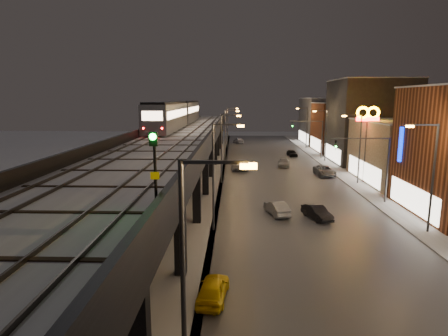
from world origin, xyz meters
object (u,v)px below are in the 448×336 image
object	(u,v)px
car_near_white	(277,208)
car_mid_silver	(242,165)
car_onc_red	(292,153)
car_onc_white	(284,163)
subway_train	(178,113)
car_far_white	(238,141)
rail_signal	(154,154)
car_onc_silver	(317,213)
car_taxi	(213,290)
car_onc_dark	(325,171)

from	to	relation	value
car_near_white	car_mid_silver	world-z (taller)	car_mid_silver
car_mid_silver	car_onc_red	distance (m)	16.96
car_onc_white	subway_train	bearing A→B (deg)	178.79
car_far_white	car_onc_white	world-z (taller)	car_far_white
rail_signal	car_near_white	world-z (taller)	rail_signal
subway_train	car_mid_silver	bearing A→B (deg)	-26.39
rail_signal	car_onc_silver	distance (m)	23.06
car_onc_white	car_mid_silver	bearing A→B (deg)	-151.85
car_taxi	car_onc_silver	bearing A→B (deg)	-115.18
rail_signal	car_far_white	world-z (taller)	rail_signal
subway_train	car_near_white	bearing A→B (deg)	-64.54
car_far_white	car_onc_red	distance (m)	23.23
subway_train	car_onc_silver	bearing A→B (deg)	-60.10
car_far_white	car_onc_silver	xyz separation A→B (m)	(6.73, -59.16, -0.10)
subway_train	rail_signal	xyz separation A→B (m)	(6.40, -48.47, 0.22)
car_mid_silver	car_onc_dark	bearing A→B (deg)	167.46
rail_signal	car_onc_red	xyz separation A→B (m)	(14.11, 56.99, -8.16)
subway_train	car_far_white	distance (m)	32.16
car_taxi	car_onc_silver	size ratio (longest dim) A/B	0.96
car_onc_dark	car_near_white	bearing A→B (deg)	-118.53
subway_train	car_onc_white	size ratio (longest dim) A/B	9.04
car_mid_silver	car_onc_white	bearing A→B (deg)	-150.52
rail_signal	car_far_white	xyz separation A→B (m)	(3.98, 77.89, -8.04)
car_taxi	car_far_white	distance (m)	73.45
car_mid_silver	car_onc_red	xyz separation A→B (m)	(9.88, 13.79, -0.14)
car_onc_white	car_onc_red	xyz separation A→B (m)	(2.99, 11.18, -0.02)
rail_signal	car_onc_red	distance (m)	59.27
car_near_white	car_onc_red	bearing A→B (deg)	-115.55
subway_train	car_onc_white	world-z (taller)	subway_train
subway_train	car_far_white	xyz separation A→B (m)	(10.38, 29.42, -7.82)
car_far_white	car_onc_red	world-z (taller)	car_far_white
rail_signal	car_far_white	distance (m)	78.41
car_onc_silver	car_onc_white	distance (m)	27.07
car_near_white	car_mid_silver	bearing A→B (deg)	-97.72
car_far_white	car_onc_dark	size ratio (longest dim) A/B	0.85
rail_signal	car_mid_silver	distance (m)	44.14
car_taxi	rail_signal	bearing A→B (deg)	72.09
rail_signal	car_onc_red	world-z (taller)	rail_signal
car_taxi	car_onc_red	bearing A→B (deg)	-96.78
rail_signal	car_onc_silver	xyz separation A→B (m)	(10.70, 18.74, -8.15)
car_onc_dark	car_onc_red	bearing A→B (deg)	92.90
subway_train	car_onc_red	size ratio (longest dim) A/B	10.93
car_near_white	car_onc_dark	world-z (taller)	car_onc_dark
car_taxi	car_near_white	distance (m)	16.35
subway_train	car_onc_red	distance (m)	23.58
subway_train	car_onc_dark	size ratio (longest dim) A/B	7.84
subway_train	car_mid_silver	size ratio (longest dim) A/B	7.25
car_far_white	car_onc_dark	bearing A→B (deg)	89.28
car_mid_silver	car_onc_white	xyz separation A→B (m)	(6.89, 2.60, -0.12)
subway_train	car_mid_silver	world-z (taller)	subway_train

